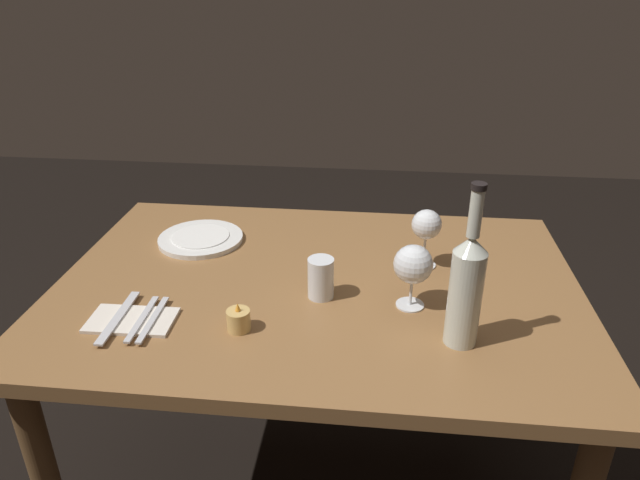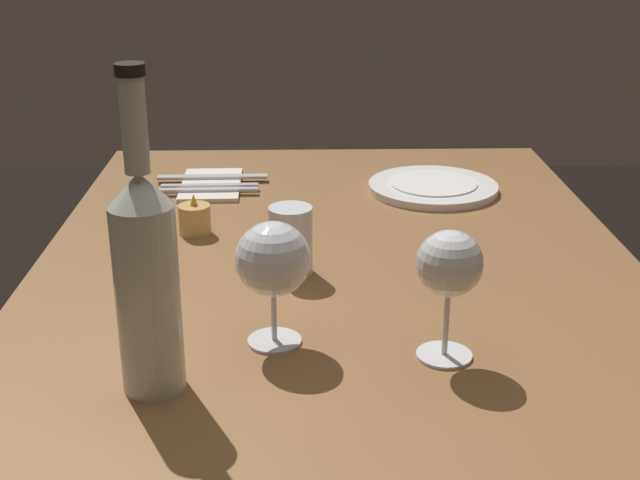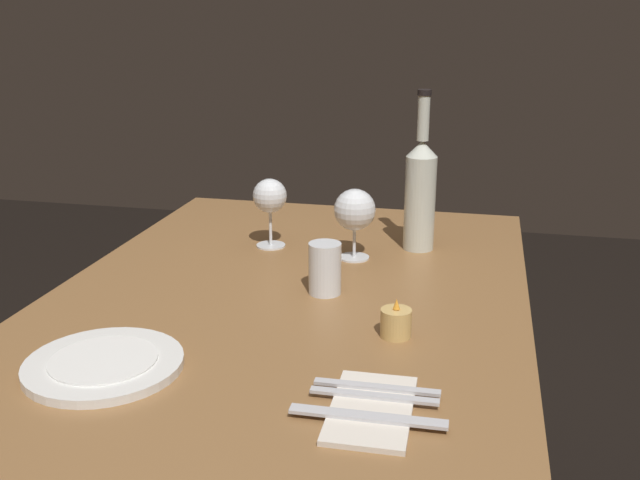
{
  "view_description": "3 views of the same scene",
  "coord_description": "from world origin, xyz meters",
  "px_view_note": "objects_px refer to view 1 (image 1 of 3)",
  "views": [
    {
      "loc": [
        -0.14,
        1.25,
        1.47
      ],
      "look_at": [
        -0.01,
        0.02,
        0.87
      ],
      "focal_mm": 32.42,
      "sensor_mm": 36.0,
      "label": 1
    },
    {
      "loc": [
        -1.15,
        0.05,
        1.24
      ],
      "look_at": [
        -0.09,
        0.03,
        0.82
      ],
      "focal_mm": 48.16,
      "sensor_mm": 36.0,
      "label": 2
    },
    {
      "loc": [
        1.26,
        0.35,
        1.26
      ],
      "look_at": [
        -0.09,
        0.04,
        0.82
      ],
      "focal_mm": 41.02,
      "sensor_mm": 36.0,
      "label": 3
    }
  ],
  "objects_px": {
    "wine_bottle": "(466,287)",
    "fork_outer": "(153,319)",
    "folded_napkin": "(132,320)",
    "table_knife": "(118,317)",
    "fork_inner": "(142,319)",
    "votive_candle": "(239,321)",
    "wine_glass_left": "(413,265)",
    "water_tumbler": "(321,280)",
    "dinner_plate": "(201,239)",
    "wine_glass_right": "(426,226)"
  },
  "relations": [
    {
      "from": "wine_glass_left",
      "to": "table_knife",
      "type": "bearing_deg",
      "value": 11.75
    },
    {
      "from": "votive_candle",
      "to": "table_knife",
      "type": "distance_m",
      "value": 0.28
    },
    {
      "from": "fork_inner",
      "to": "wine_bottle",
      "type": "bearing_deg",
      "value": -179.53
    },
    {
      "from": "wine_glass_left",
      "to": "table_knife",
      "type": "relative_size",
      "value": 0.74
    },
    {
      "from": "fork_inner",
      "to": "fork_outer",
      "type": "height_order",
      "value": "same"
    },
    {
      "from": "folded_napkin",
      "to": "fork_inner",
      "type": "relative_size",
      "value": 1.07
    },
    {
      "from": "wine_bottle",
      "to": "fork_outer",
      "type": "distance_m",
      "value": 0.68
    },
    {
      "from": "votive_candle",
      "to": "wine_bottle",
      "type": "bearing_deg",
      "value": -179.02
    },
    {
      "from": "wine_bottle",
      "to": "votive_candle",
      "type": "relative_size",
      "value": 5.31
    },
    {
      "from": "votive_candle",
      "to": "dinner_plate",
      "type": "bearing_deg",
      "value": -63.12
    },
    {
      "from": "wine_glass_left",
      "to": "votive_candle",
      "type": "bearing_deg",
      "value": 20.19
    },
    {
      "from": "dinner_plate",
      "to": "fork_inner",
      "type": "relative_size",
      "value": 1.33
    },
    {
      "from": "dinner_plate",
      "to": "folded_napkin",
      "type": "relative_size",
      "value": 1.25
    },
    {
      "from": "votive_candle",
      "to": "fork_inner",
      "type": "relative_size",
      "value": 0.37
    },
    {
      "from": "votive_candle",
      "to": "dinner_plate",
      "type": "xyz_separation_m",
      "value": [
        0.21,
        -0.42,
        -0.02
      ]
    },
    {
      "from": "wine_glass_left",
      "to": "water_tumbler",
      "type": "relative_size",
      "value": 1.55
    },
    {
      "from": "table_knife",
      "to": "votive_candle",
      "type": "bearing_deg",
      "value": 179.49
    },
    {
      "from": "votive_candle",
      "to": "folded_napkin",
      "type": "bearing_deg",
      "value": -0.57
    },
    {
      "from": "dinner_plate",
      "to": "folded_napkin",
      "type": "distance_m",
      "value": 0.42
    },
    {
      "from": "wine_glass_left",
      "to": "votive_candle",
      "type": "relative_size",
      "value": 2.31
    },
    {
      "from": "wine_glass_left",
      "to": "folded_napkin",
      "type": "bearing_deg",
      "value": 12.31
    },
    {
      "from": "wine_glass_right",
      "to": "table_knife",
      "type": "xyz_separation_m",
      "value": [
        0.69,
        0.34,
        -0.1
      ]
    },
    {
      "from": "votive_candle",
      "to": "water_tumbler",
      "type": "bearing_deg",
      "value": -136.13
    },
    {
      "from": "folded_napkin",
      "to": "fork_inner",
      "type": "height_order",
      "value": "fork_inner"
    },
    {
      "from": "fork_inner",
      "to": "table_knife",
      "type": "distance_m",
      "value": 0.06
    },
    {
      "from": "folded_napkin",
      "to": "table_knife",
      "type": "height_order",
      "value": "table_knife"
    },
    {
      "from": "wine_glass_right",
      "to": "water_tumbler",
      "type": "height_order",
      "value": "wine_glass_right"
    },
    {
      "from": "votive_candle",
      "to": "wine_glass_left",
      "type": "bearing_deg",
      "value": -159.81
    },
    {
      "from": "wine_glass_right",
      "to": "table_knife",
      "type": "height_order",
      "value": "wine_glass_right"
    },
    {
      "from": "dinner_plate",
      "to": "folded_napkin",
      "type": "bearing_deg",
      "value": 85.36
    },
    {
      "from": "wine_glass_right",
      "to": "wine_bottle",
      "type": "relative_size",
      "value": 0.44
    },
    {
      "from": "wine_glass_left",
      "to": "wine_bottle",
      "type": "height_order",
      "value": "wine_bottle"
    },
    {
      "from": "water_tumbler",
      "to": "fork_outer",
      "type": "height_order",
      "value": "water_tumbler"
    },
    {
      "from": "wine_bottle",
      "to": "votive_candle",
      "type": "xyz_separation_m",
      "value": [
        0.47,
        0.01,
        -0.11
      ]
    },
    {
      "from": "wine_bottle",
      "to": "table_knife",
      "type": "relative_size",
      "value": 1.69
    },
    {
      "from": "water_tumbler",
      "to": "votive_candle",
      "type": "xyz_separation_m",
      "value": [
        0.16,
        0.16,
        -0.02
      ]
    },
    {
      "from": "wine_bottle",
      "to": "dinner_plate",
      "type": "relative_size",
      "value": 1.48
    },
    {
      "from": "wine_bottle",
      "to": "fork_outer",
      "type": "xyz_separation_m",
      "value": [
        0.67,
        0.01,
        -0.12
      ]
    },
    {
      "from": "wine_glass_right",
      "to": "fork_outer",
      "type": "relative_size",
      "value": 0.88
    },
    {
      "from": "wine_glass_right",
      "to": "water_tumbler",
      "type": "xyz_separation_m",
      "value": [
        0.25,
        0.18,
        -0.07
      ]
    },
    {
      "from": "fork_inner",
      "to": "table_knife",
      "type": "height_order",
      "value": "same"
    },
    {
      "from": "wine_glass_left",
      "to": "fork_inner",
      "type": "height_order",
      "value": "wine_glass_left"
    },
    {
      "from": "water_tumbler",
      "to": "table_knife",
      "type": "xyz_separation_m",
      "value": [
        0.44,
        0.15,
        -0.03
      ]
    },
    {
      "from": "votive_candle",
      "to": "folded_napkin",
      "type": "xyz_separation_m",
      "value": [
        0.25,
        -0.0,
        -0.02
      ]
    },
    {
      "from": "folded_napkin",
      "to": "table_knife",
      "type": "distance_m",
      "value": 0.03
    },
    {
      "from": "wine_glass_left",
      "to": "fork_outer",
      "type": "height_order",
      "value": "wine_glass_left"
    },
    {
      "from": "wine_bottle",
      "to": "table_knife",
      "type": "bearing_deg",
      "value": 0.43
    },
    {
      "from": "votive_candle",
      "to": "table_knife",
      "type": "bearing_deg",
      "value": -0.51
    },
    {
      "from": "water_tumbler",
      "to": "table_knife",
      "type": "height_order",
      "value": "water_tumbler"
    },
    {
      "from": "wine_glass_right",
      "to": "fork_outer",
      "type": "bearing_deg",
      "value": 28.85
    }
  ]
}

